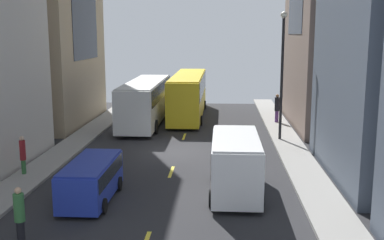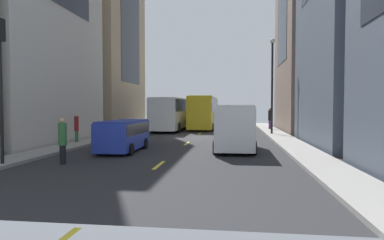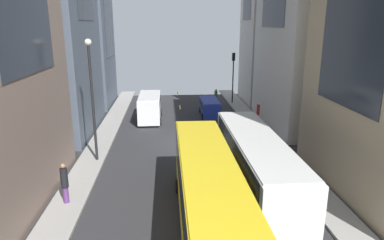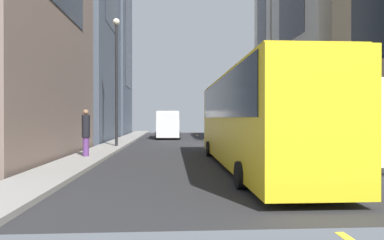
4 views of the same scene
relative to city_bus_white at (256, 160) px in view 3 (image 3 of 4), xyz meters
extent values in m
plane|color=#28282B|center=(3.37, -8.69, -2.01)|extent=(39.53, 39.53, 0.00)
cube|color=gray|center=(-3.47, -8.69, -1.93)|extent=(1.86, 44.00, 0.15)
cube|color=gray|center=(10.21, -8.69, -1.93)|extent=(1.86, 44.00, 0.15)
cube|color=yellow|center=(3.37, -29.69, -2.00)|extent=(0.16, 2.00, 0.01)
cube|color=yellow|center=(3.37, -21.29, -2.00)|extent=(0.16, 2.00, 0.01)
cube|color=yellow|center=(3.37, -12.89, -2.00)|extent=(0.16, 2.00, 0.01)
cube|color=yellow|center=(3.37, -4.49, -2.00)|extent=(0.16, 2.00, 0.01)
cube|color=yellow|center=(3.37, 3.91, -2.00)|extent=(0.16, 2.00, 0.01)
cube|color=silver|center=(0.00, 0.00, -0.23)|extent=(2.55, 11.76, 3.00)
cube|color=black|center=(0.00, 0.00, 0.62)|extent=(2.60, 10.82, 1.20)
cube|color=beige|center=(0.00, 0.00, 1.31)|extent=(2.45, 11.29, 0.08)
cylinder|color=black|center=(-1.17, 3.65, -1.51)|extent=(0.46, 1.00, 1.00)
cylinder|color=black|center=(1.17, 3.65, -1.51)|extent=(0.46, 1.00, 1.00)
cylinder|color=black|center=(-1.17, -3.65, -1.51)|extent=(0.46, 1.00, 1.00)
cylinder|color=black|center=(1.17, -3.65, -1.51)|extent=(0.46, 1.00, 1.00)
cube|color=yellow|center=(3.10, 3.60, -0.15)|extent=(2.45, 13.03, 3.30)
cube|color=black|center=(3.10, 3.60, 0.71)|extent=(2.50, 11.99, 1.48)
cube|color=gold|center=(3.10, 3.60, 1.54)|extent=(2.35, 12.51, 0.08)
cylinder|color=black|center=(1.97, -0.44, -1.63)|extent=(0.44, 0.76, 0.76)
cylinder|color=black|center=(4.23, -0.44, -1.63)|extent=(0.44, 0.76, 0.76)
cube|color=white|center=(6.56, -15.94, -0.66)|extent=(2.05, 5.47, 2.30)
cube|color=black|center=(6.56, -15.94, 0.10)|extent=(2.09, 5.03, 0.69)
cube|color=silver|center=(6.56, -15.94, 0.53)|extent=(1.97, 5.25, 0.08)
cylinder|color=black|center=(5.62, -14.25, -1.65)|extent=(0.37, 0.72, 0.72)
cylinder|color=black|center=(7.51, -14.25, -1.65)|extent=(0.37, 0.72, 0.72)
cylinder|color=black|center=(5.62, -17.64, -1.65)|extent=(0.37, 0.72, 0.72)
cylinder|color=black|center=(7.51, -17.64, -1.65)|extent=(0.37, 0.72, 0.72)
cube|color=#2338AD|center=(0.44, -17.24, -1.10)|extent=(1.73, 4.58, 1.47)
cube|color=black|center=(0.44, -17.24, -0.72)|extent=(1.77, 4.21, 0.62)
cube|color=navy|center=(0.44, -17.24, -0.32)|extent=(1.66, 4.39, 0.08)
cylinder|color=black|center=(-0.36, -15.82, -1.70)|extent=(0.31, 0.62, 0.62)
cylinder|color=black|center=(1.23, -15.82, -1.70)|extent=(0.31, 0.62, 0.62)
cylinder|color=black|center=(-0.36, -18.66, -1.70)|extent=(0.31, 0.62, 0.62)
cylinder|color=black|center=(1.23, -18.66, -1.70)|extent=(0.31, 0.62, 0.62)
cylinder|color=#593372|center=(10.25, 0.55, -1.41)|extent=(0.29, 0.29, 0.89)
cylinder|color=black|center=(10.25, 0.55, -0.44)|extent=(0.38, 0.38, 1.05)
sphere|color=#8C6647|center=(10.25, 0.55, 0.22)|extent=(0.26, 0.26, 0.26)
cylinder|color=#336B38|center=(-3.86, -14.13, -1.50)|extent=(0.22, 0.22, 0.71)
cylinder|color=maroon|center=(-3.86, -14.13, -0.66)|extent=(0.29, 0.29, 0.98)
sphere|color=beige|center=(-3.86, -14.13, -0.05)|extent=(0.22, 0.22, 0.22)
cylinder|color=black|center=(-0.82, -21.55, -1.60)|extent=(0.27, 0.27, 0.82)
cylinder|color=#336B38|center=(-0.82, -21.55, -0.71)|extent=(0.36, 0.36, 0.97)
sphere|color=tan|center=(-0.82, -21.55, -0.11)|extent=(0.23, 0.23, 0.23)
cylinder|color=black|center=(-2.94, -22.51, 0.64)|extent=(0.14, 0.14, 5.00)
cube|color=black|center=(-2.94, -22.51, 3.60)|extent=(0.32, 0.32, 0.90)
sphere|color=red|center=(-2.94, -22.69, 3.85)|extent=(0.20, 0.20, 0.20)
sphere|color=orange|center=(-2.94, -22.69, 3.60)|extent=(0.20, 0.20, 0.20)
sphere|color=green|center=(-2.94, -22.69, 3.34)|extent=(0.20, 0.20, 0.20)
cylinder|color=black|center=(9.78, -5.44, 2.05)|extent=(0.18, 0.18, 7.82)
sphere|color=silver|center=(9.78, -5.44, 6.15)|extent=(0.44, 0.44, 0.44)
camera|label=1|loc=(5.90, -36.08, 5.05)|focal=44.06mm
camera|label=2|loc=(6.54, -35.09, 0.48)|focal=31.24mm
camera|label=3|loc=(4.83, 17.49, 7.28)|focal=32.38mm
camera|label=4|loc=(6.21, 16.98, -0.05)|focal=32.17mm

